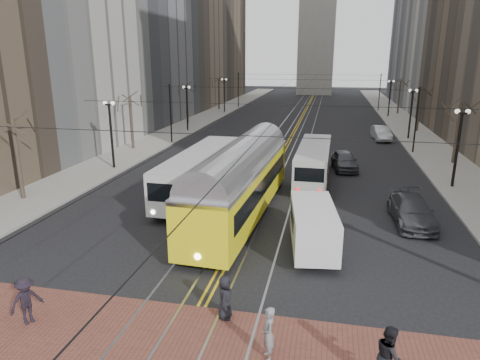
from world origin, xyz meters
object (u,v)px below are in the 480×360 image
at_px(pedestrian_a, 225,297).
at_px(pedestrian_b, 268,334).
at_px(transit_bus, 201,174).
at_px(sedan_parked, 412,211).
at_px(sedan_silver, 381,133).
at_px(cargo_van, 313,229).
at_px(sedan_grey, 344,160).
at_px(pedestrian_c, 389,356).
at_px(streetcar, 241,188).
at_px(pedestrian_d, 26,301).
at_px(rear_bus, 314,163).

relative_size(pedestrian_a, pedestrian_b, 0.92).
distance_m(transit_bus, sedan_parked, 13.90).
xyz_separation_m(sedan_silver, pedestrian_a, (-9.41, -38.42, 0.05)).
bearing_deg(cargo_van, sedan_grey, 75.75).
height_order(sedan_parked, pedestrian_c, pedestrian_c).
height_order(streetcar, pedestrian_d, streetcar).
distance_m(transit_bus, rear_bus, 9.34).
height_order(cargo_van, sedan_grey, cargo_van).
bearing_deg(pedestrian_d, transit_bus, 24.37).
bearing_deg(sedan_grey, sedan_parked, -81.19).
bearing_deg(pedestrian_c, cargo_van, 9.58).
relative_size(pedestrian_b, pedestrian_d, 1.02).
distance_m(rear_bus, pedestrian_a, 19.71).
bearing_deg(pedestrian_d, rear_bus, 7.07).
height_order(streetcar, sedan_silver, streetcar).
bearing_deg(cargo_van, pedestrian_d, -147.79).
distance_m(rear_bus, pedestrian_c, 22.06).
distance_m(streetcar, cargo_van, 6.12).
relative_size(pedestrian_a, pedestrian_d, 0.94).
bearing_deg(sedan_parked, streetcar, -177.74).
bearing_deg(pedestrian_c, pedestrian_a, 60.71).
bearing_deg(sedan_grey, sedan_silver, 65.26).
bearing_deg(sedan_parked, sedan_silver, 84.97).
height_order(rear_bus, pedestrian_b, rear_bus).
bearing_deg(pedestrian_c, sedan_silver, -12.45).
distance_m(pedestrian_b, pedestrian_d, 8.87).
relative_size(pedestrian_b, pedestrian_c, 0.95).
bearing_deg(pedestrian_a, sedan_silver, -18.17).
xyz_separation_m(sedan_grey, pedestrian_d, (-11.83, -25.30, 0.11)).
height_order(cargo_van, sedan_silver, cargo_van).
relative_size(sedan_parked, pedestrian_b, 2.88).
bearing_deg(pedestrian_d, pedestrian_c, -61.44).
relative_size(rear_bus, pedestrian_d, 5.88).
bearing_deg(transit_bus, pedestrian_a, -68.18).
distance_m(sedan_parked, pedestrian_b, 14.92).
distance_m(cargo_van, sedan_grey, 17.11).
bearing_deg(sedan_silver, streetcar, -116.40).
relative_size(rear_bus, cargo_van, 2.01).
bearing_deg(pedestrian_a, pedestrian_b, -139.79).
height_order(sedan_silver, pedestrian_a, pedestrian_a).
bearing_deg(cargo_van, sedan_parked, 34.51).
bearing_deg(rear_bus, pedestrian_c, -80.92).
distance_m(sedan_parked, pedestrian_c, 14.07).
relative_size(sedan_parked, pedestrian_d, 2.94).
bearing_deg(sedan_parked, cargo_van, -140.65).
relative_size(transit_bus, pedestrian_b, 6.73).
bearing_deg(sedan_silver, sedan_parked, -96.95).
distance_m(sedan_silver, pedestrian_d, 43.43).
height_order(rear_bus, sedan_parked, rear_bus).
bearing_deg(streetcar, rear_bus, 69.22).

